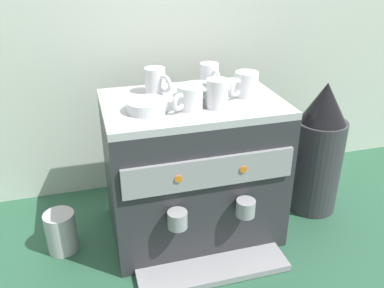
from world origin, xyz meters
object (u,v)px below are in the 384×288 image
Objects in this scene: ceramic_cup_3 at (189,98)px; ceramic_bowl_0 at (147,106)px; ceramic_bowl_1 at (199,91)px; espresso_machine at (192,169)px; coffee_grinder at (318,152)px; ceramic_cup_0 at (156,81)px; milk_pitcher at (61,232)px; ceramic_cup_1 at (210,75)px; ceramic_cup_4 at (215,93)px; ceramic_cup_2 at (245,84)px.

ceramic_cup_3 is 0.87× the size of ceramic_bowl_0.
ceramic_bowl_1 is (0.06, 0.09, -0.02)m from ceramic_cup_3.
coffee_grinder is at bearing 0.07° from espresso_machine.
coffee_grinder is (0.55, -0.09, -0.28)m from ceramic_cup_0.
ceramic_bowl_0 is 0.84× the size of milk_pitcher.
ceramic_bowl_1 is at bearing -125.08° from ceramic_cup_1.
coffee_grinder is at bearing -18.07° from ceramic_cup_1.
ceramic_cup_0 is at bearing -171.41° from ceramic_cup_1.
ceramic_cup_0 is 1.00× the size of ceramic_cup_3.
ceramic_bowl_0 is (-0.06, -0.14, -0.03)m from ceramic_cup_0.
ceramic_cup_4 is 0.82× the size of ceramic_bowl_0.
milk_pitcher is (-0.59, 0.01, -0.44)m from ceramic_cup_2.
ceramic_cup_0 is at bearing 111.55° from ceramic_cup_3.
espresso_machine is 0.31m from ceramic_cup_1.
ceramic_cup_0 is 0.14m from ceramic_bowl_1.
ceramic_cup_4 is (0.14, -0.16, 0.00)m from ceramic_cup_0.
ceramic_bowl_0 is at bearing -111.42° from ceramic_cup_0.
ceramic_bowl_0 is (-0.24, -0.17, -0.02)m from ceramic_cup_1.
milk_pitcher is at bearing -167.26° from ceramic_cup_1.
ceramic_cup_0 is at bearing 158.63° from ceramic_cup_2.
coffee_grinder is (0.46, 0.00, -0.00)m from espresso_machine.
ceramic_cup_2 is 0.77× the size of milk_pitcher.
ceramic_cup_4 is at bearing -170.27° from coffee_grinder.
ceramic_bowl_0 reaches higher than milk_pitcher.
ceramic_cup_0 is at bearing 14.92° from milk_pitcher.
espresso_machine is at bearing -0.30° from milk_pitcher.
ceramic_bowl_0 is (-0.19, 0.02, -0.03)m from ceramic_cup_4.
espresso_machine is 5.70× the size of ceramic_cup_4.
espresso_machine is 0.29m from ceramic_bowl_0.
ceramic_cup_3 is 1.06× the size of ceramic_cup_4.
ceramic_cup_0 is at bearing 133.98° from espresso_machine.
ceramic_cup_2 is 0.31m from ceramic_bowl_0.
ceramic_cup_0 is 0.27m from ceramic_cup_2.
ceramic_bowl_0 is at bearing -161.58° from espresso_machine.
ceramic_bowl_0 is at bearing -172.33° from ceramic_cup_2.
ceramic_cup_3 is at bearing -172.47° from coffee_grinder.
ceramic_cup_0 reaches higher than milk_pitcher.
ceramic_cup_3 is 0.73× the size of milk_pitcher.
ceramic_cup_4 reaches higher than ceramic_cup_1.
ceramic_cup_3 is at bearing -113.45° from espresso_machine.
ceramic_bowl_0 is at bearing -175.38° from coffee_grinder.
milk_pitcher is (-0.40, 0.07, -0.43)m from ceramic_cup_3.
ceramic_cup_0 is 0.62m from coffee_grinder.
ceramic_cup_2 reaches higher than ceramic_cup_1.
espresso_machine is at bearing -179.93° from coffee_grinder.
ceramic_cup_1 is 0.22m from ceramic_cup_3.
ceramic_cup_1 is 1.01× the size of ceramic_cup_3.
ceramic_cup_4 is at bearing -78.75° from ceramic_bowl_1.
espresso_machine is 3.93× the size of milk_pitcher.
milk_pitcher is at bearing 179.70° from espresso_machine.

